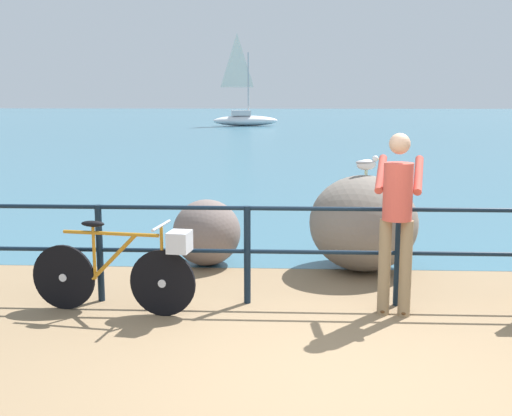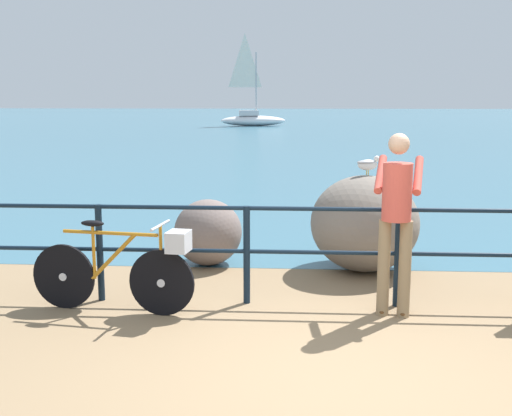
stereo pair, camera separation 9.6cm
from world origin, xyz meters
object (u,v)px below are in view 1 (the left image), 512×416
Objects in this scene: person_at_railing at (397,215)px; sailboat at (245,116)px; breakwater_boulder_main at (363,223)px; seagull at (367,164)px; bicycle at (126,268)px; breakwater_boulder_left at (207,232)px.

sailboat is (-3.93, 37.83, -0.28)m from person_at_railing.
breakwater_boulder_main is 0.73m from seagull.
bicycle is 1.87× the size of breakwater_boulder_left.
seagull is (1.97, -0.08, 0.89)m from breakwater_boulder_left.
bicycle is 3.05m from breakwater_boulder_main.
seagull reaches higher than bicycle.
person_at_railing is 1.27× the size of breakwater_boulder_main.
breakwater_boulder_main is 36.39m from sailboat.
sailboat is at bearing 74.90° from seagull.
breakwater_boulder_main is 4.15× the size of seagull.
bicycle is 0.95× the size of person_at_railing.
sailboat reaches higher than bicycle.
person_at_railing is at bearing -108.04° from seagull.
person_at_railing is at bearing -40.78° from breakwater_boulder_left.
person_at_railing is 38.04m from sailboat.
sailboat is (-1.31, 37.92, 0.24)m from bicycle.
breakwater_boulder_main reaches higher than bicycle.
person_at_railing is 1.97× the size of breakwater_boulder_left.
person_at_railing is 2.79m from breakwater_boulder_left.
bicycle is at bearing -165.84° from seagull.
person_at_railing reaches higher than breakwater_boulder_main.
sailboat reaches higher than seagull.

